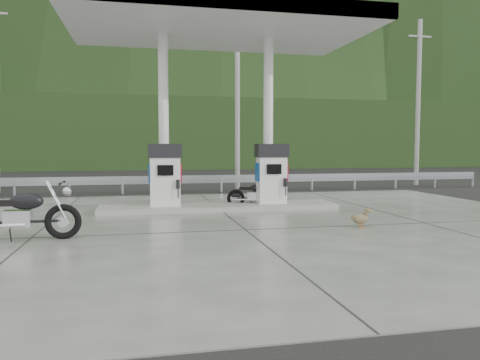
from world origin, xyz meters
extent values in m
plane|color=black|center=(0.00, 0.00, 0.00)|extent=(160.00, 160.00, 0.00)
cube|color=#61615C|center=(0.00, 0.00, 0.01)|extent=(18.00, 14.00, 0.02)
cube|color=#A1A096|center=(0.00, 2.50, 0.10)|extent=(7.00, 1.40, 0.15)
cylinder|color=white|center=(-1.60, 2.90, 2.67)|extent=(0.30, 0.30, 5.00)
cylinder|color=white|center=(1.60, 2.90, 2.67)|extent=(0.30, 0.30, 5.00)
cube|color=silver|center=(0.00, 2.50, 5.37)|extent=(8.50, 5.00, 0.40)
cube|color=black|center=(0.00, 11.50, 0.00)|extent=(60.00, 7.00, 0.01)
cylinder|color=gray|center=(2.00, 9.50, 4.00)|extent=(0.22, 0.22, 8.00)
cylinder|color=gray|center=(11.00, 9.50, 4.00)|extent=(0.22, 0.22, 8.00)
cube|color=black|center=(0.00, 30.00, 3.00)|extent=(80.00, 6.00, 6.00)
camera|label=1|loc=(-2.30, -11.14, 1.88)|focal=35.00mm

